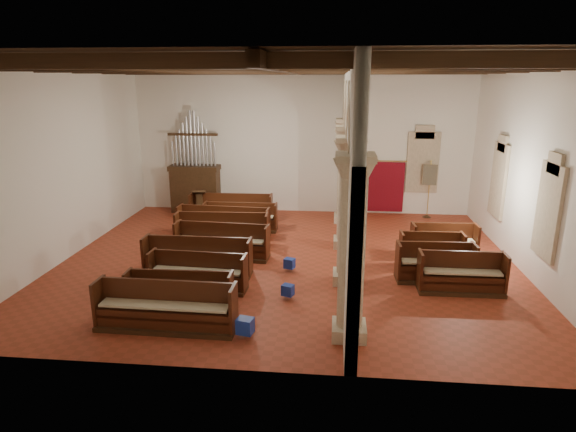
# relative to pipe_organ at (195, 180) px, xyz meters

# --- Properties ---
(floor) EXTENTS (14.00, 14.00, 0.00)m
(floor) POSITION_rel_pipe_organ_xyz_m (4.50, -5.50, -1.37)
(floor) COLOR #963620
(floor) RESTS_ON ground
(ceiling) EXTENTS (14.00, 14.00, 0.00)m
(ceiling) POSITION_rel_pipe_organ_xyz_m (4.50, -5.50, 4.63)
(ceiling) COLOR black
(ceiling) RESTS_ON wall_back
(wall_back) EXTENTS (14.00, 0.02, 6.00)m
(wall_back) POSITION_rel_pipe_organ_xyz_m (4.50, 0.50, 1.63)
(wall_back) COLOR white
(wall_back) RESTS_ON floor
(wall_front) EXTENTS (14.00, 0.02, 6.00)m
(wall_front) POSITION_rel_pipe_organ_xyz_m (4.50, -11.50, 1.63)
(wall_front) COLOR white
(wall_front) RESTS_ON floor
(wall_left) EXTENTS (0.02, 12.00, 6.00)m
(wall_left) POSITION_rel_pipe_organ_xyz_m (-2.50, -5.50, 1.63)
(wall_left) COLOR white
(wall_left) RESTS_ON floor
(wall_right) EXTENTS (0.02, 12.00, 6.00)m
(wall_right) POSITION_rel_pipe_organ_xyz_m (11.50, -5.50, 1.63)
(wall_right) COLOR white
(wall_right) RESTS_ON floor
(ceiling_beams) EXTENTS (13.80, 11.80, 0.30)m
(ceiling_beams) POSITION_rel_pipe_organ_xyz_m (4.50, -5.50, 4.45)
(ceiling_beams) COLOR #3D2413
(ceiling_beams) RESTS_ON wall_back
(arcade) EXTENTS (0.90, 11.90, 6.00)m
(arcade) POSITION_rel_pipe_organ_xyz_m (6.30, -5.50, 2.19)
(arcade) COLOR beige
(arcade) RESTS_ON floor
(window_right_a) EXTENTS (0.03, 1.00, 2.20)m
(window_right_a) POSITION_rel_pipe_organ_xyz_m (11.48, -7.00, 0.83)
(window_right_a) COLOR #306C57
(window_right_a) RESTS_ON wall_right
(window_right_b) EXTENTS (0.03, 1.00, 2.20)m
(window_right_b) POSITION_rel_pipe_organ_xyz_m (11.48, -3.00, 0.83)
(window_right_b) COLOR #306C57
(window_right_b) RESTS_ON wall_right
(window_back) EXTENTS (1.00, 0.03, 2.20)m
(window_back) POSITION_rel_pipe_organ_xyz_m (9.50, 0.48, 0.83)
(window_back) COLOR #306C57
(window_back) RESTS_ON wall_back
(pipe_organ) EXTENTS (2.10, 0.85, 4.40)m
(pipe_organ) POSITION_rel_pipe_organ_xyz_m (0.00, 0.00, 0.00)
(pipe_organ) COLOR #3D2413
(pipe_organ) RESTS_ON floor
(lectern) EXTENTS (0.59, 0.61, 1.31)m
(lectern) POSITION_rel_pipe_organ_xyz_m (0.57, -1.44, -0.83)
(lectern) COLOR #3D1D13
(lectern) RESTS_ON floor
(dossal_curtain) EXTENTS (1.80, 0.07, 2.17)m
(dossal_curtain) POSITION_rel_pipe_organ_xyz_m (8.00, 0.42, -0.21)
(dossal_curtain) COLOR maroon
(dossal_curtain) RESTS_ON floor
(processional_banner) EXTENTS (0.54, 0.69, 2.38)m
(processional_banner) POSITION_rel_pipe_organ_xyz_m (9.75, -0.01, -0.57)
(processional_banner) COLOR #3D2413
(processional_banner) RESTS_ON floor
(hymnal_box_a) EXTENTS (0.41, 0.36, 0.35)m
(hymnal_box_a) POSITION_rel_pipe_organ_xyz_m (4.02, -10.25, -1.09)
(hymnal_box_a) COLOR navy
(hymnal_box_a) RESTS_ON floor
(hymnal_box_b) EXTENTS (0.35, 0.32, 0.29)m
(hymnal_box_b) POSITION_rel_pipe_organ_xyz_m (4.77, -8.23, -1.13)
(hymnal_box_b) COLOR navy
(hymnal_box_b) RESTS_ON floor
(hymnal_box_c) EXTENTS (0.36, 0.33, 0.30)m
(hymnal_box_c) POSITION_rel_pipe_organ_xyz_m (4.64, -6.36, -1.12)
(hymnal_box_c) COLOR navy
(hymnal_box_c) RESTS_ON floor
(tube_heater_a) EXTENTS (0.89, 0.16, 0.09)m
(tube_heater_a) POSITION_rel_pipe_organ_xyz_m (1.22, -9.66, -1.21)
(tube_heater_a) COLOR white
(tube_heater_a) RESTS_ON floor
(tube_heater_b) EXTENTS (0.98, 0.33, 0.10)m
(tube_heater_b) POSITION_rel_pipe_organ_xyz_m (1.30, -9.10, -1.21)
(tube_heater_b) COLOR silver
(tube_heater_b) RESTS_ON floor
(nave_pew_0) EXTENTS (3.22, 0.81, 1.12)m
(nave_pew_0) POSITION_rel_pipe_organ_xyz_m (2.17, -10.04, -1.00)
(nave_pew_0) COLOR #3D2413
(nave_pew_0) RESTS_ON floor
(nave_pew_1) EXTENTS (2.65, 0.72, 0.96)m
(nave_pew_1) POSITION_rel_pipe_organ_xyz_m (2.16, -9.03, -1.05)
(nave_pew_1) COLOR #3D2413
(nave_pew_1) RESTS_ON floor
(nave_pew_2) EXTENTS (2.69, 0.82, 1.02)m
(nave_pew_2) POSITION_rel_pipe_organ_xyz_m (2.30, -7.86, -1.03)
(nave_pew_2) COLOR #3D2413
(nave_pew_2) RESTS_ON floor
(nave_pew_3) EXTENTS (3.15, 0.74, 1.10)m
(nave_pew_3) POSITION_rel_pipe_organ_xyz_m (2.00, -6.84, -1.01)
(nave_pew_3) COLOR #3D2413
(nave_pew_3) RESTS_ON floor
(nave_pew_4) EXTENTS (3.06, 0.94, 1.11)m
(nave_pew_4) POSITION_rel_pipe_organ_xyz_m (2.38, -5.40, -1.01)
(nave_pew_4) COLOR #3D2413
(nave_pew_4) RESTS_ON floor
(nave_pew_5) EXTENTS (3.17, 0.90, 1.14)m
(nave_pew_5) POSITION_rel_pipe_organ_xyz_m (2.13, -4.30, -0.99)
(nave_pew_5) COLOR #3D2413
(nave_pew_5) RESTS_ON floor
(nave_pew_6) EXTENTS (3.39, 0.92, 1.08)m
(nave_pew_6) POSITION_rel_pipe_organ_xyz_m (1.94, -3.25, -1.02)
(nave_pew_6) COLOR #3D2413
(nave_pew_6) RESTS_ON floor
(nave_pew_7) EXTENTS (2.76, 0.72, 1.04)m
(nave_pew_7) POSITION_rel_pipe_organ_xyz_m (2.41, -2.51, -1.03)
(nave_pew_7) COLOR #3D2413
(nave_pew_7) RESTS_ON floor
(nave_pew_8) EXTENTS (3.27, 0.84, 1.14)m
(nave_pew_8) POSITION_rel_pipe_organ_xyz_m (1.85, -1.49, -0.99)
(nave_pew_8) COLOR #3D2413
(nave_pew_8) RESTS_ON floor
(aisle_pew_0) EXTENTS (2.25, 0.74, 1.09)m
(aisle_pew_0) POSITION_rel_pipe_organ_xyz_m (9.32, -7.35, -1.00)
(aisle_pew_0) COLOR #3D2413
(aisle_pew_0) RESTS_ON floor
(aisle_pew_1) EXTENTS (2.19, 0.83, 1.10)m
(aisle_pew_1) POSITION_rel_pipe_organ_xyz_m (8.78, -6.66, -1.00)
(aisle_pew_1) COLOR #3D2413
(aisle_pew_1) RESTS_ON floor
(aisle_pew_2) EXTENTS (1.88, 0.78, 1.09)m
(aisle_pew_2) POSITION_rel_pipe_organ_xyz_m (8.86, -5.66, -1.00)
(aisle_pew_2) COLOR #3D2413
(aisle_pew_2) RESTS_ON floor
(aisle_pew_3) EXTENTS (2.06, 0.85, 1.12)m
(aisle_pew_3) POSITION_rel_pipe_organ_xyz_m (9.41, -4.79, -0.99)
(aisle_pew_3) COLOR #3D2413
(aisle_pew_3) RESTS_ON floor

